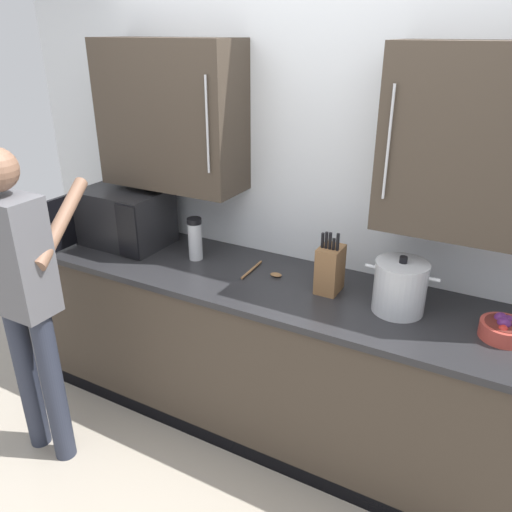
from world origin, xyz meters
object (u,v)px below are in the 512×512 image
fruit_bowl (504,329)px  thermos_flask (195,239)px  stock_pot (400,287)px  wooden_spoon (264,272)px  person_figure (21,286)px  knife_block (330,269)px  microwave_oven (121,217)px

fruit_bowl → thermos_flask: bearing=178.3°
stock_pot → fruit_bowl: stock_pot is taller
fruit_bowl → wooden_spoon: fruit_bowl is taller
stock_pot → fruit_bowl: (0.46, -0.01, -0.08)m
thermos_flask → person_figure: (-0.46, -0.81, -0.05)m
stock_pot → person_figure: person_figure is taller
stock_pot → knife_block: knife_block is taller
microwave_oven → wooden_spoon: bearing=1.4°
microwave_oven → person_figure: (0.08, -0.80, -0.09)m
thermos_flask → person_figure: bearing=-119.5°
microwave_oven → fruit_bowl: 2.17m
knife_block → thermos_flask: bearing=179.8°
stock_pot → knife_block: bearing=175.0°
knife_block → thermos_flask: 0.82m
fruit_bowl → person_figure: size_ratio=0.12×
stock_pot → fruit_bowl: 0.46m
thermos_flask → fruit_bowl: thermos_flask is taller
fruit_bowl → person_figure: bearing=-159.9°
fruit_bowl → wooden_spoon: size_ratio=0.86×
microwave_oven → thermos_flask: microwave_oven is taller
stock_pot → person_figure: bearing=-154.5°
thermos_flask → fruit_bowl: (1.63, -0.05, -0.08)m
fruit_bowl → stock_pot: bearing=178.3°
stock_pot → fruit_bowl: size_ratio=1.70×
microwave_oven → stock_pot: (1.71, -0.02, -0.04)m
knife_block → person_figure: size_ratio=0.19×
microwave_oven → knife_block: (1.36, 0.01, -0.05)m
fruit_bowl → wooden_spoon: (-1.19, 0.06, -0.03)m
microwave_oven → wooden_spoon: microwave_oven is taller
knife_block → fruit_bowl: knife_block is taller
person_figure → knife_block: bearing=32.4°
fruit_bowl → person_figure: person_figure is taller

